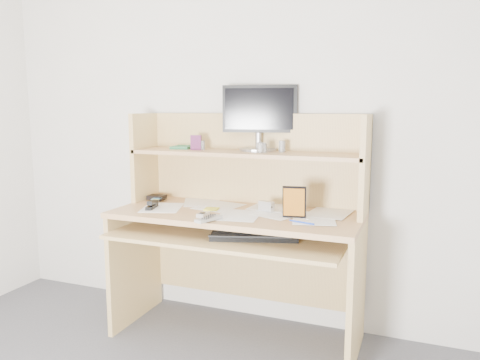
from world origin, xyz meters
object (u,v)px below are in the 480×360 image
(tv_remote, at_px, (209,219))
(game_case, at_px, (294,202))
(desk, at_px, (241,219))
(monitor, at_px, (259,116))
(keyboard, at_px, (254,236))

(tv_remote, relative_size, game_case, 0.96)
(tv_remote, bearing_deg, desk, 99.83)
(game_case, xyz_separation_m, monitor, (-0.30, 0.30, 0.44))
(desk, height_order, game_case, desk)
(desk, distance_m, tv_remote, 0.35)
(desk, bearing_deg, game_case, -20.25)
(monitor, bearing_deg, desk, -115.72)
(tv_remote, height_order, monitor, monitor)
(keyboard, bearing_deg, tv_remote, -167.94)
(keyboard, xyz_separation_m, monitor, (-0.11, 0.40, 0.62))
(tv_remote, bearing_deg, game_case, 45.67)
(game_case, bearing_deg, desk, 148.81)
(keyboard, height_order, game_case, game_case)
(monitor, bearing_deg, keyboard, -84.43)
(desk, relative_size, tv_remote, 8.40)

